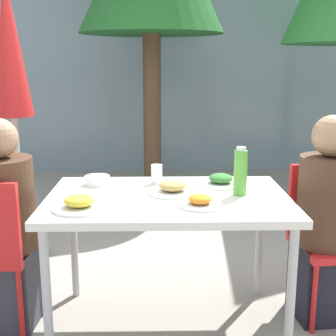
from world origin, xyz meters
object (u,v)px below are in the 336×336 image
at_px(closed_umbrella, 11,65).
at_px(bottle, 240,172).
at_px(drinking_cup, 157,174).
at_px(chair_right, 328,228).
at_px(salad_bowl, 97,180).
at_px(person_left, 5,230).
at_px(person_right, 326,225).

height_order(closed_umbrella, bottle, closed_umbrella).
bearing_deg(drinking_cup, closed_umbrella, 146.31).
relative_size(chair_right, salad_bowl, 6.04).
distance_m(chair_right, closed_umbrella, 2.31).
bearing_deg(person_left, chair_right, 7.32).
xyz_separation_m(chair_right, person_right, (-0.04, -0.08, 0.05)).
distance_m(chair_right, person_right, 0.11).
bearing_deg(closed_umbrella, person_right, -23.41).
bearing_deg(chair_right, closed_umbrella, -26.65).
bearing_deg(closed_umbrella, person_left, -78.63).
xyz_separation_m(closed_umbrella, drinking_cup, (1.00, -0.67, -0.61)).
relative_size(person_left, chair_right, 1.34).
bearing_deg(salad_bowl, drinking_cup, 4.57).
height_order(person_right, drinking_cup, person_right).
xyz_separation_m(person_right, closed_umbrella, (-1.94, 0.84, 0.86)).
distance_m(person_right, drinking_cup, 0.99).
bearing_deg(chair_right, drinking_cup, -11.01).
bearing_deg(salad_bowl, bottle, -16.02).
bearing_deg(salad_bowl, closed_umbrella, 133.53).
distance_m(closed_umbrella, drinking_cup, 1.35).
distance_m(person_left, closed_umbrella, 1.25).
relative_size(bottle, salad_bowl, 1.80).
bearing_deg(drinking_cup, salad_bowl, -175.43).
xyz_separation_m(person_right, drinking_cup, (-0.94, 0.18, 0.25)).
bearing_deg(chair_right, person_left, -2.00).
height_order(closed_umbrella, salad_bowl, closed_umbrella).
height_order(chair_right, bottle, bottle).
relative_size(bottle, drinking_cup, 2.36).
bearing_deg(bottle, person_right, 8.63).
xyz_separation_m(person_left, bottle, (1.26, -0.04, 0.33)).
distance_m(person_left, salad_bowl, 0.57).
relative_size(person_right, bottle, 4.56).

